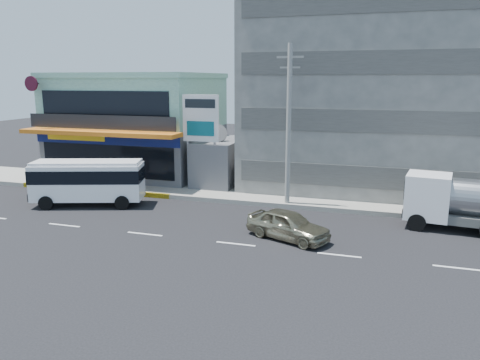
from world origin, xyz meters
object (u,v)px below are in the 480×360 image
(concrete_building, at_px, (364,92))
(utility_pole_near, at_px, (289,126))
(billboard, at_px, (201,124))
(shop_building, at_px, (139,127))
(sedan, at_px, (288,225))
(motorcycle_rider, at_px, (116,185))
(satellite_dish, at_px, (217,140))
(minibus, at_px, (88,179))
(tanker_truck, at_px, (474,203))

(concrete_building, bearing_deg, utility_pole_near, -117.76)
(billboard, xyz_separation_m, utility_pole_near, (6.50, -1.80, 0.22))
(shop_building, bearing_deg, sedan, -39.17)
(sedan, distance_m, motorcycle_rider, 14.20)
(motorcycle_rider, bearing_deg, sedan, -21.92)
(satellite_dish, relative_size, minibus, 0.21)
(concrete_building, bearing_deg, tanker_truck, -56.26)
(satellite_dish, bearing_deg, billboard, -105.52)
(concrete_building, bearing_deg, sedan, -101.40)
(satellite_dish, bearing_deg, concrete_building, 21.80)
(minibus, xyz_separation_m, motorcycle_rider, (0.31, 2.73, -0.97))
(shop_building, bearing_deg, utility_pole_near, -25.06)
(utility_pole_near, distance_m, minibus, 13.10)
(sedan, xyz_separation_m, tanker_truck, (9.05, 4.03, 0.82))
(satellite_dish, relative_size, sedan, 0.34)
(shop_building, relative_size, tanker_truck, 1.62)
(minibus, bearing_deg, concrete_building, 34.02)
(shop_building, height_order, minibus, shop_building)
(tanker_truck, bearing_deg, minibus, -176.29)
(sedan, bearing_deg, tanker_truck, -43.41)
(shop_building, distance_m, tanker_truck, 25.86)
(satellite_dish, distance_m, tanker_truck, 17.34)
(concrete_building, height_order, tanker_truck, concrete_building)
(satellite_dish, bearing_deg, sedan, -52.54)
(billboard, bearing_deg, sedan, -44.71)
(minibus, bearing_deg, tanker_truck, 3.71)
(concrete_building, distance_m, motorcycle_rider, 18.94)
(minibus, bearing_deg, sedan, -10.78)
(shop_building, relative_size, utility_pole_near, 1.24)
(concrete_building, distance_m, billboard, 12.17)
(shop_building, xyz_separation_m, billboard, (7.50, -4.75, 0.93))
(minibus, bearing_deg, billboard, 42.02)
(motorcycle_rider, bearing_deg, shop_building, 106.44)
(utility_pole_near, relative_size, tanker_truck, 1.31)
(shop_building, xyz_separation_m, concrete_building, (18.00, 1.05, 3.00))
(minibus, distance_m, motorcycle_rider, 2.92)
(concrete_building, relative_size, satellite_dish, 10.67)
(shop_building, distance_m, utility_pole_near, 15.50)
(tanker_truck, bearing_deg, motorcycle_rider, 176.72)
(concrete_building, height_order, utility_pole_near, concrete_building)
(tanker_truck, bearing_deg, satellite_dish, 161.47)
(satellite_dish, relative_size, motorcycle_rider, 0.66)
(concrete_building, xyz_separation_m, tanker_truck, (6.33, -9.47, -5.43))
(shop_building, bearing_deg, satellite_dish, -20.21)
(shop_building, height_order, motorcycle_rider, shop_building)
(utility_pole_near, bearing_deg, satellite_dish, 149.04)
(satellite_dish, height_order, sedan, satellite_dish)
(shop_building, xyz_separation_m, sedan, (15.28, -12.45, -3.25))
(concrete_building, xyz_separation_m, billboard, (-10.50, -5.80, -2.07))
(concrete_building, bearing_deg, satellite_dish, -158.20)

